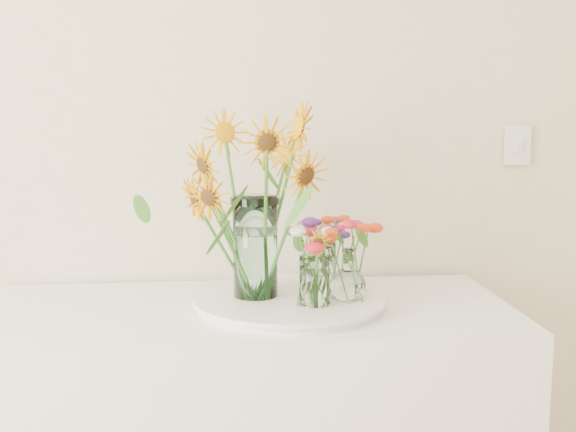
% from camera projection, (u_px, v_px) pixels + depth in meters
% --- Properties ---
extents(tray, '(0.48, 0.48, 0.02)m').
position_uv_depth(tray, '(289.00, 302.00, 1.88)').
color(tray, white).
rests_on(tray, counter).
extents(mason_jar, '(0.13, 0.13, 0.27)m').
position_uv_depth(mason_jar, '(255.00, 247.00, 1.86)').
color(mason_jar, '#AFE2D3').
rests_on(mason_jar, tray).
extents(sunflower_bouquet, '(0.79, 0.79, 0.51)m').
position_uv_depth(sunflower_bouquet, '(255.00, 201.00, 1.84)').
color(sunflower_bouquet, orange).
rests_on(sunflower_bouquet, tray).
extents(small_vase_a, '(0.09, 0.09, 0.13)m').
position_uv_depth(small_vase_a, '(314.00, 281.00, 1.79)').
color(small_vase_a, white).
rests_on(small_vase_a, tray).
extents(wildflower_posy_a, '(0.19, 0.19, 0.22)m').
position_uv_depth(wildflower_posy_a, '(315.00, 263.00, 1.78)').
color(wildflower_posy_a, red).
rests_on(wildflower_posy_a, tray).
extents(small_vase_b, '(0.10, 0.10, 0.14)m').
position_uv_depth(small_vase_b, '(348.00, 274.00, 1.84)').
color(small_vase_b, white).
rests_on(small_vase_b, tray).
extents(wildflower_posy_b, '(0.21, 0.21, 0.23)m').
position_uv_depth(wildflower_posy_b, '(348.00, 257.00, 1.84)').
color(wildflower_posy_b, red).
rests_on(wildflower_posy_b, tray).
extents(small_vase_c, '(0.08, 0.08, 0.13)m').
position_uv_depth(small_vase_c, '(322.00, 265.00, 1.97)').
color(small_vase_c, white).
rests_on(small_vase_c, tray).
extents(wildflower_posy_c, '(0.20, 0.20, 0.22)m').
position_uv_depth(wildflower_posy_c, '(322.00, 249.00, 1.96)').
color(wildflower_posy_c, red).
rests_on(wildflower_posy_c, tray).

